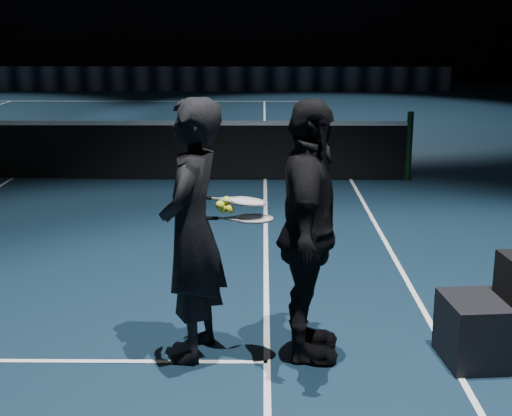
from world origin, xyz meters
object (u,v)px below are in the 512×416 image
Objects in this scene: racket_lower at (253,219)px; tennis_balls at (227,206)px; player_a at (192,231)px; racket_upper at (247,202)px; player_b at (308,233)px.

tennis_balls is at bearing 178.53° from racket_lower.
racket_lower is (0.45, -0.01, 0.10)m from player_a.
racket_upper is (0.40, 0.03, 0.22)m from player_a.
racket_upper is 5.67× the size of tennis_balls.
player_b reaches higher than tennis_balls.
tennis_balls is at bearing 100.43° from player_a.
racket_lower is at bearing 92.88° from player_b.
racket_upper reaches higher than racket_lower.
player_b reaches higher than racket_lower.
player_a is 16.23× the size of tennis_balls.
racket_upper reaches higher than tennis_balls.
player_b is 2.86× the size of racket_upper.
tennis_balls is (-0.59, 0.02, 0.19)m from player_b.
player_a is 0.32m from tennis_balls.
player_a is 0.46m from racket_lower.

